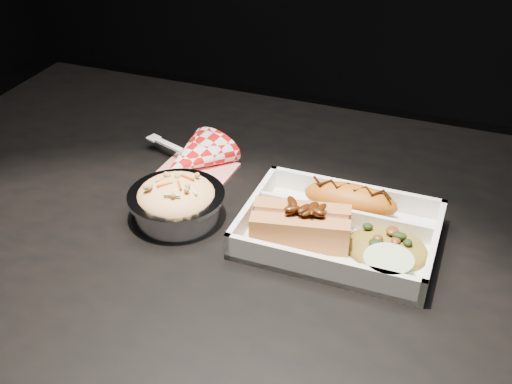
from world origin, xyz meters
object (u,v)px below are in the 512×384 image
(napkin_fork, at_px, (193,158))
(fried_pastry, at_px, (350,200))
(food_tray, at_px, (339,233))
(dining_table, at_px, (252,276))
(foil_coleslaw_cup, at_px, (176,200))
(hotdog, at_px, (301,223))

(napkin_fork, bearing_deg, fried_pastry, 10.27)
(food_tray, bearing_deg, napkin_fork, 159.33)
(dining_table, bearing_deg, fried_pastry, 29.41)
(food_tray, bearing_deg, foil_coleslaw_cup, -171.83)
(napkin_fork, bearing_deg, hotdog, -10.62)
(foil_coleslaw_cup, relative_size, napkin_fork, 0.81)
(fried_pastry, height_order, hotdog, hotdog)
(fried_pastry, relative_size, foil_coleslaw_cup, 0.98)
(food_tray, xyz_separation_m, fried_pastry, (-0.00, 0.06, 0.02))
(fried_pastry, bearing_deg, napkin_fork, 170.73)
(food_tray, xyz_separation_m, napkin_fork, (-0.26, 0.10, 0.01))
(dining_table, height_order, fried_pastry, fried_pastry)
(foil_coleslaw_cup, bearing_deg, hotdog, 1.64)
(hotdog, bearing_deg, napkin_fork, 137.80)
(food_tray, distance_m, napkin_fork, 0.28)
(fried_pastry, height_order, napkin_fork, napkin_fork)
(food_tray, height_order, napkin_fork, napkin_fork)
(hotdog, bearing_deg, foil_coleslaw_cup, 169.59)
(fried_pastry, xyz_separation_m, napkin_fork, (-0.26, 0.04, -0.01))
(foil_coleslaw_cup, bearing_deg, fried_pastry, 21.53)
(foil_coleslaw_cup, height_order, napkin_fork, napkin_fork)
(food_tray, bearing_deg, dining_table, -174.37)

